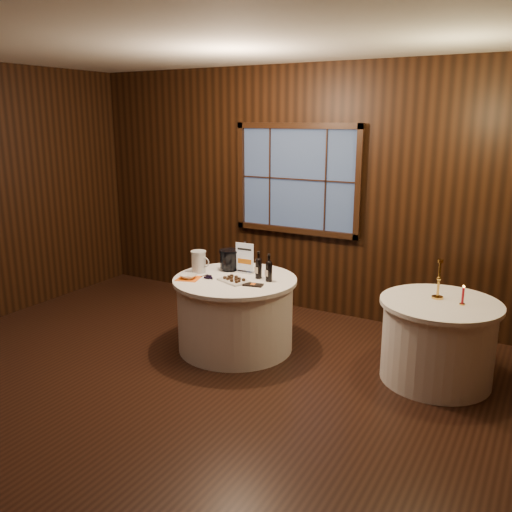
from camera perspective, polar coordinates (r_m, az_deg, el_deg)
The scene contains 16 objects.
ground at distance 5.12m, azimuth -8.20°, elevation -13.45°, with size 6.00×6.00×0.00m, color black.
back_wall at distance 6.71m, azimuth 4.43°, elevation 7.19°, with size 6.00×0.10×3.00m.
main_table at distance 5.71m, azimuth -2.19°, elevation -6.03°, with size 1.28×1.28×0.77m.
side_table at distance 5.30m, azimuth 18.56°, elevation -8.45°, with size 1.08×1.08×0.77m.
sign_stand at distance 5.75m, azimuth -1.17°, elevation -0.67°, with size 0.21×0.11×0.34m.
port_bottle_left at distance 5.55m, azimuth 0.27°, elevation -1.13°, with size 0.07×0.08×0.29m.
port_bottle_right at distance 5.45m, azimuth 1.37°, elevation -1.43°, with size 0.07×0.08×0.28m.
ice_bucket at distance 5.86m, azimuth -2.80°, elevation -0.37°, with size 0.22×0.22×0.23m.
chocolate_plate at distance 5.47m, azimuth -2.35°, elevation -2.53°, with size 0.37×0.31×0.04m.
chocolate_box at distance 5.34m, azimuth -0.31°, elevation -3.05°, with size 0.19×0.10×0.02m, color black.
grape_bunch at distance 5.59m, azimuth -5.00°, elevation -2.20°, with size 0.17×0.07×0.04m.
glass_pitcher at distance 5.80m, azimuth -6.04°, elevation -0.58°, with size 0.22×0.17×0.24m.
orange_napkin at distance 5.62m, azimuth -7.10°, elevation -2.36°, with size 0.22×0.22×0.00m, color orange.
cracker_bowl at distance 5.61m, azimuth -7.11°, elevation -2.14°, with size 0.17×0.17×0.04m, color white.
brass_candlestick at distance 5.21m, azimuth 18.65°, elevation -2.85°, with size 0.10×0.10×0.37m.
red_candle at distance 5.12m, azimuth 20.94°, elevation -4.06°, with size 0.05×0.05×0.18m.
Camera 1 is at (2.83, -3.55, 2.37)m, focal length 38.00 mm.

